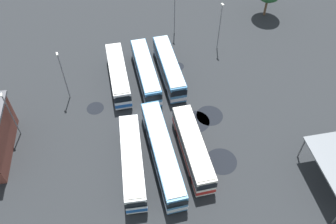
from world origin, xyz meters
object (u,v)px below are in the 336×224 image
Objects in this scene: bus_row1_slot0 at (132,161)px; lamp_post_mid_lot at (220,25)px; bus_row0_slot2 at (169,68)px; bus_row1_slot1 at (162,152)px; bus_row1_slot2 at (193,148)px; bus_row0_slot0 at (118,75)px; bus_row0_slot1 at (146,72)px; lamp_post_near_entrance at (175,10)px; lamp_post_far_corner at (63,75)px; lamp_post_by_building at (10,113)px.

lamp_post_mid_lot is (-18.03, 21.94, 3.00)m from bus_row1_slot0.
bus_row1_slot1 is (14.85, -7.20, 0.00)m from bus_row0_slot2.
bus_row1_slot0 is 8.05m from bus_row1_slot2.
bus_row0_slot0 is 0.94× the size of bus_row0_slot2.
bus_row0_slot1 is 1.01× the size of bus_row1_slot0.
lamp_post_near_entrance is at bearing 153.36° from bus_row1_slot1.
bus_row0_slot2 is 1.53× the size of lamp_post_far_corner.
bus_row0_slot2 is 16.50m from bus_row1_slot1.
bus_row1_slot1 is at bearing 2.84° from bus_row0_slot0.
lamp_post_near_entrance is (-13.31, 29.56, 0.58)m from lamp_post_by_building.
bus_row0_slot2 and bus_row1_slot2 have the same top height.
bus_row1_slot0 and bus_row1_slot2 have the same top height.
lamp_post_mid_lot is at bearing 95.64° from bus_row0_slot0.
bus_row0_slot2 and bus_row1_slot0 have the same top height.
lamp_post_mid_lot is at bearing 135.54° from bus_row1_slot1.
bus_row1_slot1 is at bearing 54.63° from lamp_post_by_building.
lamp_post_by_building is (-11.98, -16.87, 2.56)m from bus_row1_slot1.
bus_row1_slot2 is at bearing 15.38° from bus_row0_slot0.
bus_row0_slot0 is 16.46m from lamp_post_near_entrance.
bus_row0_slot2 is at bearing 96.79° from lamp_post_by_building.
bus_row1_slot0 is 1.52× the size of lamp_post_far_corner.
bus_row1_slot2 is (15.76, -3.25, -0.00)m from bus_row0_slot2.
bus_row1_slot2 is 1.44× the size of lamp_post_mid_lot.
lamp_post_by_building is 32.43m from lamp_post_near_entrance.
bus_row0_slot2 is at bearing 154.13° from bus_row1_slot1.
bus_row1_slot1 is 1.83× the size of lamp_post_far_corner.
bus_row0_slot0 is at bearing -103.21° from bus_row0_slot1.
bus_row1_slot2 is (1.15, 7.97, -0.00)m from bus_row1_slot0.
lamp_post_far_corner reaches higher than bus_row1_slot2.
bus_row1_slot0 is 0.83× the size of bus_row1_slot1.
bus_row1_slot1 is at bearing -25.87° from bus_row0_slot2.
bus_row1_slot0 is 4.02m from bus_row1_slot1.
bus_row0_slot0 is 4.35m from bus_row0_slot1.
lamp_post_far_corner reaches higher than bus_row0_slot0.
lamp_post_mid_lot reaches higher than bus_row0_slot0.
bus_row1_slot1 is at bearing -12.49° from bus_row0_slot1.
bus_row1_slot1 is at bearing 28.36° from lamp_post_far_corner.
lamp_post_near_entrance reaches higher than bus_row0_slot2.
bus_row1_slot0 is 17.60m from lamp_post_by_building.
bus_row1_slot2 is 1.59× the size of lamp_post_by_building.
bus_row0_slot1 is 1.54× the size of lamp_post_far_corner.
bus_row0_slot2 is at bearing 81.26° from bus_row0_slot1.
bus_row0_slot0 is 1.43× the size of lamp_post_far_corner.
bus_row0_slot1 and bus_row1_slot1 have the same top height.
bus_row1_slot0 is at bearing -93.38° from bus_row1_slot1.
lamp_post_mid_lot is at bearing 129.41° from bus_row1_slot0.
bus_row1_slot0 is 30.28m from lamp_post_near_entrance.
bus_row0_slot1 is 1.67× the size of lamp_post_by_building.
lamp_post_near_entrance is (-8.90, 21.53, 0.24)m from lamp_post_far_corner.
bus_row1_slot2 is at bearing -36.07° from lamp_post_mid_lot.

